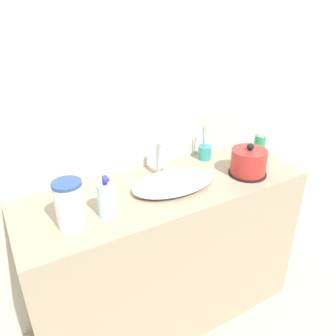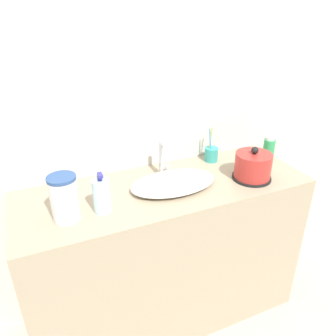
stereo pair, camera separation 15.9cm
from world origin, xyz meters
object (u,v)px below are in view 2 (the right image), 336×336
object	(u,v)px
lotion_bottle	(102,196)
water_pitcher	(64,198)
faucet	(163,156)
toothbrush_cup	(211,154)
shampoo_bottle	(269,149)
electric_kettle	(253,167)

from	to	relation	value
lotion_bottle	water_pitcher	world-z (taller)	water_pitcher
faucet	toothbrush_cup	xyz separation A→B (m)	(0.32, 0.05, -0.07)
lotion_bottle	water_pitcher	size ratio (longest dim) A/B	0.94
shampoo_bottle	electric_kettle	bearing A→B (deg)	-146.33
electric_kettle	faucet	bearing A→B (deg)	151.14
lotion_bottle	shampoo_bottle	distance (m)	1.01
faucet	electric_kettle	xyz separation A→B (m)	(0.40, -0.22, -0.04)
faucet	toothbrush_cup	world-z (taller)	toothbrush_cup
water_pitcher	faucet	bearing A→B (deg)	21.01
electric_kettle	toothbrush_cup	bearing A→B (deg)	106.67
toothbrush_cup	water_pitcher	size ratio (longest dim) A/B	0.97
shampoo_bottle	water_pitcher	bearing A→B (deg)	-173.62
water_pitcher	shampoo_bottle	bearing A→B (deg)	6.38
faucet	lotion_bottle	distance (m)	0.43
faucet	shampoo_bottle	xyz separation A→B (m)	(0.63, -0.07, -0.04)
toothbrush_cup	lotion_bottle	world-z (taller)	toothbrush_cup
faucet	lotion_bottle	world-z (taller)	same
shampoo_bottle	water_pitcher	size ratio (longest dim) A/B	0.72
faucet	electric_kettle	world-z (taller)	faucet
faucet	lotion_bottle	size ratio (longest dim) A/B	1.00
shampoo_bottle	toothbrush_cup	bearing A→B (deg)	157.67
faucet	water_pitcher	size ratio (longest dim) A/B	0.95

